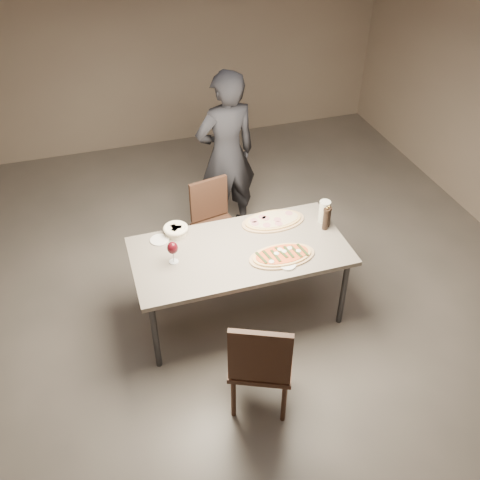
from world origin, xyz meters
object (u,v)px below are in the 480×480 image
object	(u,v)px
diner	(226,155)
carafe	(324,211)
dining_table	(240,255)
ham_pizza	(273,221)
zucchini_pizza	(282,255)
bread_basket	(176,230)
chair_far	(214,218)
pepper_mill_left	(328,216)
chair_near	(261,361)

from	to	relation	value
diner	carafe	bearing A→B (deg)	106.70
dining_table	ham_pizza	size ratio (longest dim) A/B	3.13
zucchini_pizza	bread_basket	xyz separation A→B (m)	(-0.76, 0.57, 0.03)
dining_table	ham_pizza	distance (m)	0.49
bread_basket	chair_far	xyz separation A→B (m)	(0.46, 0.47, -0.31)
ham_pizza	carafe	bearing A→B (deg)	-28.19
zucchini_pizza	diner	bearing A→B (deg)	101.73
ham_pizza	carafe	size ratio (longest dim) A/B	2.79
bread_basket	carafe	xyz separation A→B (m)	(1.29, -0.21, 0.06)
dining_table	ham_pizza	xyz separation A→B (m)	(0.40, 0.28, 0.07)
ham_pizza	diner	world-z (taller)	diner
carafe	chair_far	bearing A→B (deg)	140.74
pepper_mill_left	carafe	size ratio (longest dim) A/B	1.05
chair_far	diner	world-z (taller)	diner
ham_pizza	chair_far	distance (m)	0.74
carafe	diner	size ratio (longest dim) A/B	0.12
dining_table	zucchini_pizza	distance (m)	0.37
bread_basket	zucchini_pizza	bearing A→B (deg)	-36.51
bread_basket	carafe	bearing A→B (deg)	-9.08
chair_near	zucchini_pizza	bearing A→B (deg)	84.19
carafe	chair_far	world-z (taller)	carafe
ham_pizza	carafe	world-z (taller)	carafe
carafe	chair_near	xyz separation A→B (m)	(-0.99, -1.16, -0.31)
zucchini_pizza	pepper_mill_left	xyz separation A→B (m)	(0.53, 0.28, 0.09)
zucchini_pizza	diner	distance (m)	1.52
chair_near	diner	xyz separation A→B (m)	(0.43, 2.31, 0.35)
dining_table	ham_pizza	bearing A→B (deg)	35.26
dining_table	diner	bearing A→B (deg)	78.50
pepper_mill_left	chair_near	world-z (taller)	pepper_mill_left
ham_pizza	chair_near	world-z (taller)	chair_near
pepper_mill_left	zucchini_pizza	bearing A→B (deg)	-152.03
zucchini_pizza	pepper_mill_left	world-z (taller)	pepper_mill_left
bread_basket	carafe	distance (m)	1.31
carafe	diner	distance (m)	1.29
dining_table	pepper_mill_left	bearing A→B (deg)	5.85
bread_basket	pepper_mill_left	size ratio (longest dim) A/B	0.99
dining_table	ham_pizza	world-z (taller)	ham_pizza
dining_table	pepper_mill_left	world-z (taller)	pepper_mill_left
dining_table	zucchini_pizza	world-z (taller)	zucchini_pizza
zucchini_pizza	dining_table	bearing A→B (deg)	157.21
bread_basket	diner	world-z (taller)	diner
zucchini_pizza	pepper_mill_left	bearing A→B (deg)	38.51
ham_pizza	diner	bearing A→B (deg)	84.11
bread_basket	chair_far	distance (m)	0.73
pepper_mill_left	carafe	bearing A→B (deg)	90.00
zucchini_pizza	chair_far	size ratio (longest dim) A/B	0.64
zucchini_pizza	chair_far	bearing A→B (deg)	116.80
chair_far	diner	size ratio (longest dim) A/B	0.49
ham_pizza	diner	xyz separation A→B (m)	(-0.13, 1.04, 0.13)
chair_near	pepper_mill_left	bearing A→B (deg)	71.53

